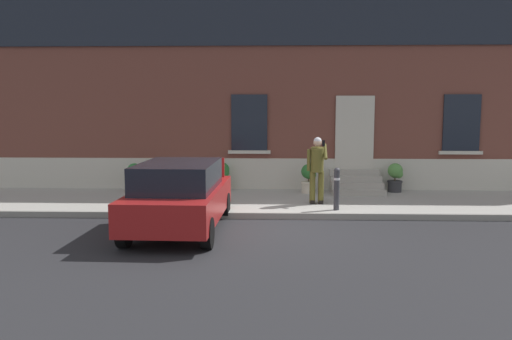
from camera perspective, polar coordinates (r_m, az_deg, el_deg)
ground_plane at (r=11.39m, az=0.70°, el=-6.48°), size 80.00×80.00×0.00m
sidewalk at (r=14.11m, az=0.95°, el=-3.55°), size 24.00×3.60×0.15m
curb_edge at (r=12.29m, az=0.79°, el=-5.12°), size 24.00×0.12×0.15m
building_facade at (r=16.40m, az=1.16°, el=10.72°), size 24.00×1.52×7.50m
entrance_stoop at (r=15.56m, az=11.04°, el=-1.53°), size 1.51×1.28×0.64m
hatchback_car_red at (r=11.10m, az=-8.46°, el=-2.75°), size 1.87×4.11×1.50m
bollard_near_person at (r=12.67m, az=8.98°, el=-1.91°), size 0.15×0.15×1.04m
bollard_far_left at (r=12.74m, az=-7.30°, el=-1.83°), size 0.15×0.15×1.04m
person_on_phone at (r=13.32m, az=6.81°, el=0.45°), size 0.51×0.48×1.75m
planter_terracotta at (r=15.67m, az=-13.35°, el=-0.73°), size 0.44×0.44×0.86m
planter_olive at (r=15.53m, az=-3.76°, el=-0.63°), size 0.44×0.44×0.86m
planter_cream at (r=15.11m, az=5.91°, el=-0.86°), size 0.44×0.44×0.86m
planter_charcoal at (r=15.79m, az=15.26°, el=-0.73°), size 0.44×0.44×0.86m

